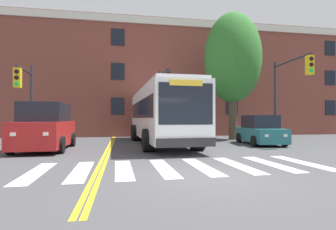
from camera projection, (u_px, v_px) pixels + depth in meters
name	position (u px, v px, depth m)	size (l,w,h in m)	color
ground_plane	(207.00, 176.00, 7.08)	(120.00, 120.00, 0.00)	#424244
crosswalk	(183.00, 167.00, 8.36)	(9.29, 3.38, 0.01)	white
lane_line_yellow_inner	(113.00, 137.00, 21.69)	(0.12, 36.00, 0.01)	gold
lane_line_yellow_outer	(115.00, 137.00, 21.72)	(0.12, 36.00, 0.01)	gold
city_bus	(160.00, 114.00, 15.87)	(3.26, 11.44, 3.35)	white
car_red_near_lane	(46.00, 128.00, 12.89)	(2.38, 4.93, 2.30)	#AD1E1E
car_teal_far_lane	(260.00, 131.00, 15.68)	(2.27, 4.17, 1.74)	#236B70
car_tan_behind_bus	(158.00, 123.00, 26.27)	(2.53, 4.80, 2.34)	tan
traffic_light_near_corner	(289.00, 84.00, 15.49)	(0.51, 3.76, 5.22)	#28282D
traffic_light_far_corner	(26.00, 91.00, 14.57)	(0.41, 2.80, 4.73)	#28282D
traffic_light_overhead	(163.00, 92.00, 17.06)	(0.42, 2.78, 4.88)	#28282D
street_tree_curbside_large	(233.00, 58.00, 19.20)	(4.60, 4.51, 9.32)	#4C3D2D
building_facade	(168.00, 83.00, 26.87)	(37.83, 8.65, 10.29)	brown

